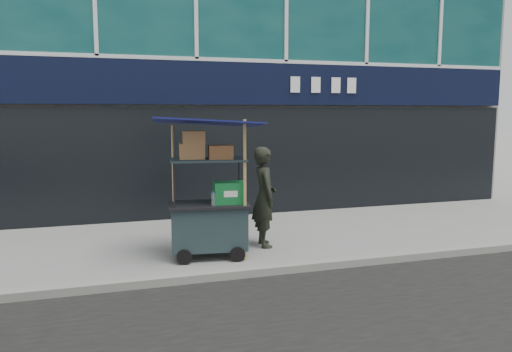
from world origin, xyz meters
name	(u,v)px	position (x,y,z in m)	size (l,w,h in m)	color
ground	(249,272)	(0.00, 0.00, 0.00)	(80.00, 80.00, 0.00)	gray
curb	(253,272)	(0.00, -0.20, 0.06)	(80.00, 0.18, 0.12)	gray
vendor_cart	(210,208)	(-0.38, 0.91, 0.78)	(1.78, 1.35, 2.24)	#1A282D
vendor_man	(264,197)	(0.65, 1.28, 0.86)	(0.63, 0.41, 1.72)	black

